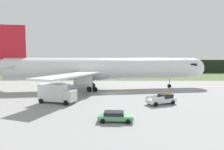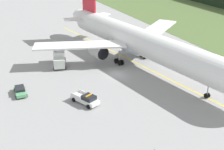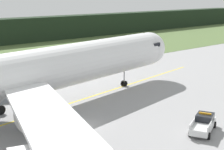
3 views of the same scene
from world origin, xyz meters
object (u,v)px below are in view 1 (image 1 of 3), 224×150
object	(u,v)px
airliner	(102,69)
ops_pickup_truck	(162,99)
staff_car	(115,116)
catering_truck	(56,93)

from	to	relation	value
airliner	ops_pickup_truck	world-z (taller)	airliner
ops_pickup_truck	staff_car	xyz separation A→B (m)	(-8.50, -9.67, -0.20)
catering_truck	staff_car	world-z (taller)	catering_truck
ops_pickup_truck	staff_car	world-z (taller)	ops_pickup_truck
airliner	staff_car	world-z (taller)	airliner
ops_pickup_truck	staff_car	size ratio (longest dim) A/B	1.25
ops_pickup_truck	catering_truck	distance (m)	19.14
airliner	staff_car	xyz separation A→B (m)	(3.07, -27.07, -4.63)
airliner	catering_truck	world-z (taller)	airliner
airliner	staff_car	bearing A→B (deg)	-83.53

